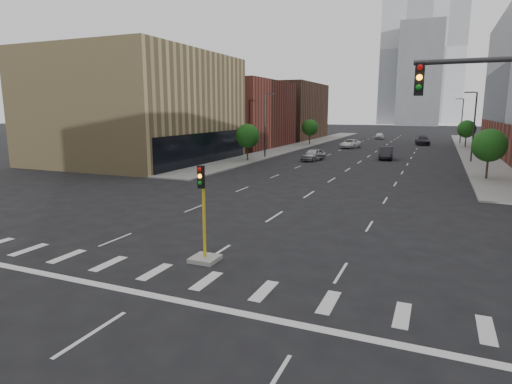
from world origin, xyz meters
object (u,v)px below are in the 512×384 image
Objects in this scene: car_far_left at (350,144)px; car_deep_right at (423,141)px; median_traffic_signal at (204,241)px; car_near_left at (313,155)px; car_mid_right at (386,153)px; car_distant at (380,136)px.

car_far_left is 0.95× the size of car_deep_right.
median_traffic_signal is 0.92× the size of car_near_left.
car_near_left is 0.80× the size of car_deep_right.
car_mid_right reaches higher than car_near_left.
median_traffic_signal is at bearing -98.49° from car_mid_right.
car_deep_right is 1.30× the size of car_distant.
median_traffic_signal is 46.04m from car_mid_right.
car_deep_right is 17.62m from car_distant.
median_traffic_signal is 0.97× the size of car_distant.
car_deep_right reaches higher than car_mid_right.
median_traffic_signal reaches higher than car_deep_right.
car_mid_right is at bearing -104.84° from car_deep_right.
car_far_left is at bearing 111.42° from car_mid_right.
car_mid_right is 0.88× the size of car_deep_right.
median_traffic_signal is at bearing -102.48° from car_deep_right.
car_distant is at bearing 117.29° from car_deep_right.
car_mid_right is at bearing -86.06° from car_distant.
median_traffic_signal is 40.82m from car_near_left.
car_near_left is at bearing -117.65° from car_deep_right.
car_near_left is (-6.15, 40.35, -0.16)m from median_traffic_signal.
car_near_left is at bearing -152.96° from car_mid_right.
car_deep_right is at bearing -59.55° from car_distant.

